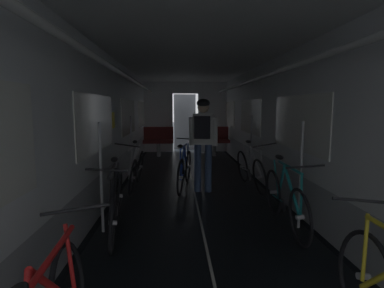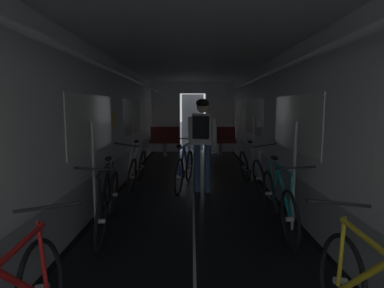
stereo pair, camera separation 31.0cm
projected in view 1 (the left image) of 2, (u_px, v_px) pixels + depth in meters
name	position (u px, v px, depth m)	size (l,w,h in m)	color
train_car_shell	(195.00, 100.00, 5.20)	(3.14, 12.34, 2.57)	black
bench_seat_far_left	(158.00, 139.00, 9.72)	(0.98, 0.51, 0.95)	gray
bench_seat_far_right	(214.00, 138.00, 9.82)	(0.98, 0.51, 0.95)	gray
bicycle_black	(116.00, 204.00, 3.77)	(0.44, 1.69, 0.95)	black
bicycle_silver	(251.00, 169.00, 5.91)	(0.48, 1.69, 0.96)	black
bicycle_white	(136.00, 169.00, 5.88)	(0.44, 1.69, 0.96)	black
bicycle_teal	(285.00, 199.00, 3.94)	(0.44, 1.69, 0.95)	black
person_cyclist_aisle	(203.00, 135.00, 5.54)	(0.56, 0.44, 1.73)	#384C75
bicycle_blue_in_aisle	(185.00, 169.00, 5.87)	(0.46, 1.68, 0.94)	black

